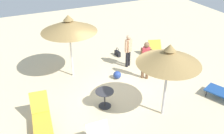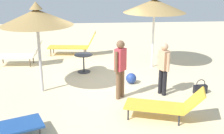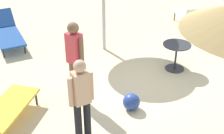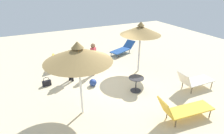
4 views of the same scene
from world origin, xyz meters
The scene contains 7 objects.
ground centered at (0.00, 0.00, -0.05)m, with size 24.00×24.00×0.10m, color beige.
lounge_chair_back centered at (-1.92, -3.15, 0.45)m, with size 0.74×1.82×0.98m.
lounge_chair_far_left centered at (3.63, -2.53, 0.35)m, with size 1.40×2.12×0.73m.
person_standing_front centered at (1.35, 1.71, 0.90)m, with size 0.42×0.32×1.59m.
person_standing_far_right centered at (1.51, 0.42, 1.00)m, with size 0.39×0.36×1.73m.
side_table_round centered at (-0.89, -0.69, 0.47)m, with size 0.68×0.68×0.68m.
beach_ball centered at (0.39, 0.90, 0.18)m, with size 0.35×0.35×0.35m, color navy.
Camera 3 is at (1.11, 6.15, 3.94)m, focal length 50.95 mm.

